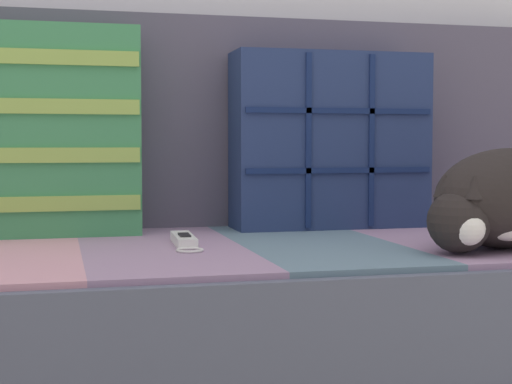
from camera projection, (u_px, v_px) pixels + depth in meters
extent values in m
cube|color=gray|center=(234.00, 380.00, 1.54)|extent=(1.86, 0.82, 0.16)
cube|color=#4C5166|center=(234.00, 293.00, 1.52)|extent=(1.83, 0.80, 0.18)
cube|color=gray|center=(159.00, 247.00, 1.47)|extent=(0.29, 0.72, 0.01)
cube|color=slate|center=(308.00, 242.00, 1.54)|extent=(0.29, 0.72, 0.01)
cube|color=gray|center=(443.00, 238.00, 1.61)|extent=(0.29, 0.72, 0.01)
cube|color=#514C60|center=(201.00, 122.00, 1.83)|extent=(1.83, 0.14, 0.48)
cube|color=navy|center=(330.00, 141.00, 1.76)|extent=(0.44, 0.13, 0.39)
cube|color=navy|center=(340.00, 170.00, 1.70)|extent=(0.42, 0.01, 0.01)
cube|color=navy|center=(308.00, 141.00, 1.68)|extent=(0.01, 0.01, 0.37)
cube|color=navy|center=(341.00, 111.00, 1.69)|extent=(0.42, 0.01, 0.01)
cube|color=navy|center=(372.00, 141.00, 1.71)|extent=(0.01, 0.01, 0.37)
cube|color=#3D8956|center=(39.00, 131.00, 1.60)|extent=(0.40, 0.13, 0.43)
cube|color=#93B751|center=(40.00, 204.00, 1.55)|extent=(0.40, 0.01, 0.03)
cube|color=#93B751|center=(39.00, 155.00, 1.54)|extent=(0.40, 0.01, 0.03)
cube|color=#93B751|center=(38.00, 106.00, 1.54)|extent=(0.40, 0.01, 0.03)
cube|color=#93B751|center=(37.00, 56.00, 1.53)|extent=(0.40, 0.01, 0.03)
ellipsoid|color=black|center=(509.00, 198.00, 1.42)|extent=(0.40, 0.33, 0.18)
sphere|color=black|center=(459.00, 222.00, 1.33)|extent=(0.11, 0.11, 0.11)
sphere|color=white|center=(468.00, 228.00, 1.30)|extent=(0.06, 0.06, 0.06)
ellipsoid|color=white|center=(510.00, 217.00, 1.34)|extent=(0.10, 0.05, 0.08)
cone|color=black|center=(474.00, 187.00, 1.30)|extent=(0.04, 0.04, 0.04)
cone|color=black|center=(445.00, 185.00, 1.35)|extent=(0.04, 0.04, 0.04)
cube|color=white|center=(184.00, 240.00, 1.47)|extent=(0.04, 0.15, 0.02)
cube|color=black|center=(184.00, 235.00, 1.46)|extent=(0.02, 0.05, 0.00)
cube|color=black|center=(180.00, 235.00, 1.54)|extent=(0.03, 0.01, 0.02)
torus|color=silver|center=(190.00, 250.00, 1.37)|extent=(0.05, 0.05, 0.01)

